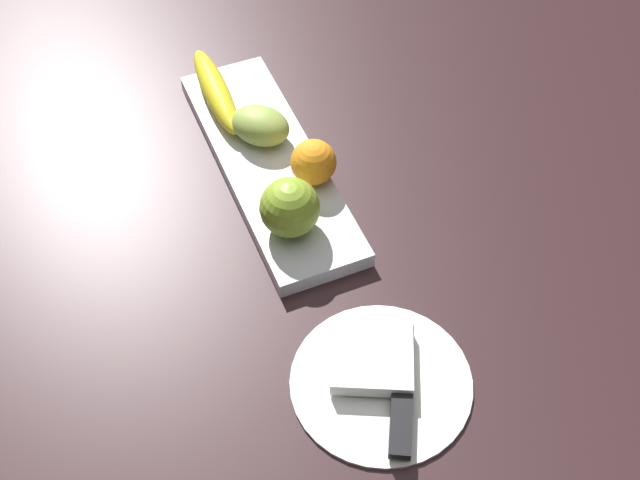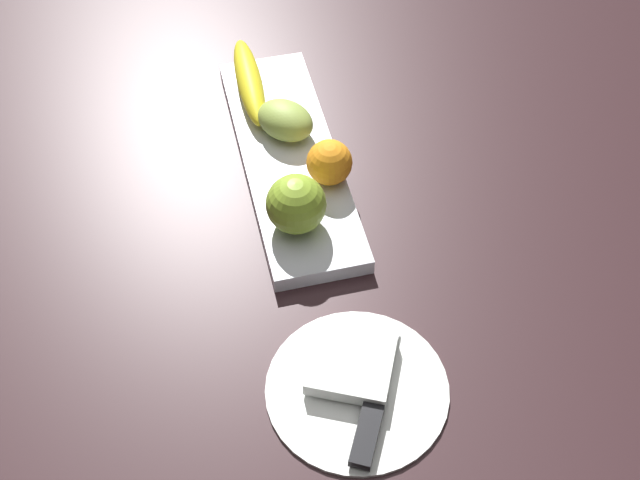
{
  "view_description": "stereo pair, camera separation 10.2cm",
  "coord_description": "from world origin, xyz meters",
  "px_view_note": "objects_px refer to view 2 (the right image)",
  "views": [
    {
      "loc": [
        -0.8,
        0.27,
        0.86
      ],
      "look_at": [
        -0.21,
        0.02,
        0.05
      ],
      "focal_mm": 47.45,
      "sensor_mm": 36.0,
      "label": 1
    },
    {
      "loc": [
        -0.83,
        0.17,
        0.86
      ],
      "look_at": [
        -0.21,
        0.02,
        0.05
      ],
      "focal_mm": 47.45,
      "sensor_mm": 36.0,
      "label": 2
    }
  ],
  "objects_px": {
    "apple": "(296,204)",
    "banana": "(249,81)",
    "folded_napkin": "(352,362)",
    "knife": "(371,416)",
    "grape_bunch": "(285,120)",
    "fruit_tray": "(290,160)",
    "dinner_plate": "(357,388)",
    "orange_near_apple": "(329,162)"
  },
  "relations": [
    {
      "from": "grape_bunch",
      "to": "folded_napkin",
      "type": "bearing_deg",
      "value": 179.41
    },
    {
      "from": "apple",
      "to": "grape_bunch",
      "type": "distance_m",
      "value": 0.17
    },
    {
      "from": "fruit_tray",
      "to": "folded_napkin",
      "type": "bearing_deg",
      "value": 180.0
    },
    {
      "from": "grape_bunch",
      "to": "dinner_plate",
      "type": "distance_m",
      "value": 0.4
    },
    {
      "from": "banana",
      "to": "grape_bunch",
      "type": "distance_m",
      "value": 0.1
    },
    {
      "from": "banana",
      "to": "grape_bunch",
      "type": "xyz_separation_m",
      "value": [
        -0.1,
        -0.03,
        0.01
      ]
    },
    {
      "from": "banana",
      "to": "knife",
      "type": "relative_size",
      "value": 1.11
    },
    {
      "from": "banana",
      "to": "dinner_plate",
      "type": "distance_m",
      "value": 0.5
    },
    {
      "from": "dinner_plate",
      "to": "knife",
      "type": "height_order",
      "value": "knife"
    },
    {
      "from": "banana",
      "to": "dinner_plate",
      "type": "bearing_deg",
      "value": -175.14
    },
    {
      "from": "apple",
      "to": "folded_napkin",
      "type": "distance_m",
      "value": 0.22
    },
    {
      "from": "apple",
      "to": "folded_napkin",
      "type": "height_order",
      "value": "apple"
    },
    {
      "from": "apple",
      "to": "banana",
      "type": "height_order",
      "value": "apple"
    },
    {
      "from": "grape_bunch",
      "to": "fruit_tray",
      "type": "bearing_deg",
      "value": 174.62
    },
    {
      "from": "banana",
      "to": "orange_near_apple",
      "type": "distance_m",
      "value": 0.21
    },
    {
      "from": "knife",
      "to": "dinner_plate",
      "type": "bearing_deg",
      "value": 34.46
    },
    {
      "from": "banana",
      "to": "apple",
      "type": "bearing_deg",
      "value": -175.91
    },
    {
      "from": "orange_near_apple",
      "to": "folded_napkin",
      "type": "xyz_separation_m",
      "value": [
        -0.28,
        0.04,
        -0.04
      ]
    },
    {
      "from": "fruit_tray",
      "to": "grape_bunch",
      "type": "relative_size",
      "value": 4.91
    },
    {
      "from": "fruit_tray",
      "to": "apple",
      "type": "height_order",
      "value": "apple"
    },
    {
      "from": "apple",
      "to": "knife",
      "type": "xyz_separation_m",
      "value": [
        -0.28,
        -0.02,
        -0.05
      ]
    },
    {
      "from": "banana",
      "to": "knife",
      "type": "bearing_deg",
      "value": -174.91
    },
    {
      "from": "fruit_tray",
      "to": "folded_napkin",
      "type": "distance_m",
      "value": 0.33
    },
    {
      "from": "dinner_plate",
      "to": "orange_near_apple",
      "type": "bearing_deg",
      "value": -7.9
    },
    {
      "from": "banana",
      "to": "orange_near_apple",
      "type": "bearing_deg",
      "value": -158.51
    },
    {
      "from": "dinner_plate",
      "to": "fruit_tray",
      "type": "bearing_deg",
      "value": 0.0
    },
    {
      "from": "banana",
      "to": "grape_bunch",
      "type": "height_order",
      "value": "grape_bunch"
    },
    {
      "from": "grape_bunch",
      "to": "folded_napkin",
      "type": "relative_size",
      "value": 0.91
    },
    {
      "from": "folded_napkin",
      "to": "knife",
      "type": "relative_size",
      "value": 0.55
    },
    {
      "from": "dinner_plate",
      "to": "knife",
      "type": "distance_m",
      "value": 0.04
    },
    {
      "from": "banana",
      "to": "orange_near_apple",
      "type": "relative_size",
      "value": 3.07
    },
    {
      "from": "fruit_tray",
      "to": "folded_napkin",
      "type": "relative_size",
      "value": 4.46
    },
    {
      "from": "fruit_tray",
      "to": "dinner_plate",
      "type": "distance_m",
      "value": 0.36
    },
    {
      "from": "apple",
      "to": "banana",
      "type": "distance_m",
      "value": 0.26
    },
    {
      "from": "folded_napkin",
      "to": "knife",
      "type": "xyz_separation_m",
      "value": [
        -0.07,
        -0.0,
        -0.0
      ]
    },
    {
      "from": "grape_bunch",
      "to": "apple",
      "type": "bearing_deg",
      "value": 172.72
    },
    {
      "from": "grape_bunch",
      "to": "dinner_plate",
      "type": "bearing_deg",
      "value": 179.44
    },
    {
      "from": "dinner_plate",
      "to": "folded_napkin",
      "type": "bearing_deg",
      "value": 0.0
    },
    {
      "from": "fruit_tray",
      "to": "dinner_plate",
      "type": "xyz_separation_m",
      "value": [
        -0.36,
        -0.0,
        -0.01
      ]
    },
    {
      "from": "fruit_tray",
      "to": "orange_near_apple",
      "type": "bearing_deg",
      "value": -143.67
    },
    {
      "from": "banana",
      "to": "knife",
      "type": "distance_m",
      "value": 0.54
    },
    {
      "from": "apple",
      "to": "orange_near_apple",
      "type": "relative_size",
      "value": 1.25
    }
  ]
}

